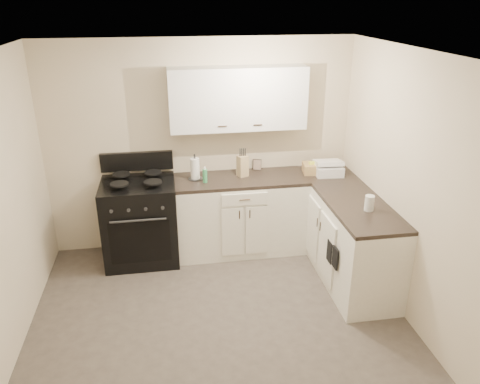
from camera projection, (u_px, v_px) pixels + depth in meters
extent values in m
plane|color=#473F38|center=(221.00, 330.00, 4.41)|extent=(3.60, 3.60, 0.00)
plane|color=white|center=(216.00, 56.00, 3.43)|extent=(3.60, 3.60, 0.00)
plane|color=beige|center=(201.00, 147.00, 5.56)|extent=(3.60, 0.00, 3.60)
plane|color=beige|center=(418.00, 196.00, 4.19)|extent=(0.00, 3.60, 3.60)
plane|color=beige|center=(264.00, 365.00, 2.28)|extent=(3.60, 0.00, 3.60)
cube|color=white|center=(240.00, 216.00, 5.66)|extent=(1.55, 0.60, 0.90)
cube|color=white|center=(344.00, 234.00, 5.23)|extent=(0.60, 1.90, 0.90)
cube|color=black|center=(240.00, 179.00, 5.48)|extent=(1.55, 0.60, 0.04)
cube|color=black|center=(348.00, 195.00, 5.05)|extent=(0.60, 1.90, 0.04)
cube|color=silver|center=(238.00, 99.00, 5.25)|extent=(1.55, 0.30, 0.70)
cube|color=black|center=(141.00, 223.00, 5.46)|extent=(0.83, 0.71, 1.01)
cube|color=tan|center=(243.00, 166.00, 5.48)|extent=(0.14, 0.14, 0.25)
cylinder|color=white|center=(195.00, 169.00, 5.38)|extent=(0.12, 0.12, 0.25)
cylinder|color=#3A9859|center=(205.00, 176.00, 5.31)|extent=(0.06, 0.06, 0.16)
cube|color=black|center=(257.00, 165.00, 5.70)|extent=(0.11, 0.06, 0.13)
cube|color=tan|center=(317.00, 168.00, 5.61)|extent=(0.37, 0.27, 0.11)
cube|color=white|center=(328.00, 170.00, 5.56)|extent=(0.33, 0.32, 0.12)
cylinder|color=silver|center=(369.00, 203.00, 4.62)|extent=(0.12, 0.12, 0.16)
cube|color=black|center=(335.00, 258.00, 4.63)|extent=(0.02, 0.13, 0.23)
cube|color=black|center=(330.00, 252.00, 4.78)|extent=(0.02, 0.13, 0.23)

